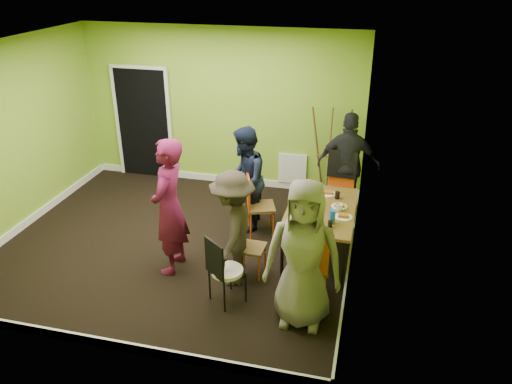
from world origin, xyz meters
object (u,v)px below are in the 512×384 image
Objects in this scene: person_standing at (169,207)px; person_back_end at (349,165)px; orange_bottle at (319,199)px; chair_front_end at (308,264)px; thermos at (317,201)px; person_front_end at (303,255)px; chair_bentwood at (223,268)px; chair_back_end at (342,171)px; chair_left_far at (255,201)px; dining_table at (321,212)px; person_left_near at (233,229)px; blue_bottle at (332,217)px; chair_left_near at (246,242)px; easel at (330,154)px; person_left_far at (245,180)px.

person_standing is 3.03m from person_back_end.
chair_front_end is at bearing -87.45° from orange_bottle.
person_front_end reaches higher than thermos.
orange_bottle is (0.93, 1.51, 0.29)m from chair_bentwood.
person_standing is at bearing 49.86° from chair_back_end.
person_standing reaches higher than person_back_end.
chair_front_end is (-0.16, -2.41, -0.19)m from chair_back_end.
orange_bottle is at bearing 58.36° from chair_left_far.
dining_table is 19.31× the size of orange_bottle.
blue_bottle is at bearing 107.63° from person_left_near.
chair_left_far is 1.14× the size of chair_left_near.
chair_back_end is 0.60× the size of person_standing.
chair_front_end is at bearing -87.19° from thermos.
person_left_near is (-1.16, -2.13, -0.01)m from chair_back_end.
chair_back_end reaches higher than orange_bottle.
chair_front_end is 0.63× the size of easel.
person_standing reaches higher than dining_table.
person_standing reaches higher than chair_front_end.
orange_bottle is at bearing 82.99° from chair_back_end.
chair_left_far is 5.28× the size of blue_bottle.
person_front_end is (0.98, -1.81, 0.34)m from chair_left_far.
blue_bottle is 0.11× the size of person_left_far.
chair_left_near is 1.22m from person_front_end.
thermos is at bearing 73.56° from chair_front_end.
easel is 0.93× the size of person_front_end.
chair_bentwood is 0.54m from person_left_near.
person_back_end is at bearing -53.19° from easel.
dining_table is 0.89× the size of person_back_end.
person_front_end is (-0.03, -0.28, 0.30)m from chair_front_end.
chair_left_near is at bearing 95.86° from person_standing.
chair_bentwood is (-0.11, -0.67, 0.02)m from chair_left_near.
person_back_end is (1.25, 2.26, 0.08)m from person_left_near.
chair_bentwood is at bearing -121.66° from orange_bottle.
blue_bottle is 0.11× the size of person_back_end.
chair_bentwood is 0.53× the size of person_back_end.
person_front_end reaches higher than person_left_near.
thermos is 0.15× the size of person_left_far.
person_standing is (-1.81, -0.73, 0.05)m from thermos.
easel is (-0.26, 0.59, 0.04)m from chair_back_end.
dining_table is at bearing 48.24° from chair_left_far.
chair_back_end reaches higher than chair_bentwood.
thermos is at bearing -165.12° from dining_table.
easel reaches higher than chair_bentwood.
chair_back_end is 0.64m from easel.
person_left_far is (-1.12, -1.34, -0.01)m from easel.
chair_front_end is 1.01m from chair_bentwood.
chair_left_far is 1.08× the size of chair_bentwood.
easel is at bearing 112.17° from chair_bentwood.
chair_back_end is at bearing 85.11° from person_front_end.
person_back_end is at bearing 77.86° from thermos.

